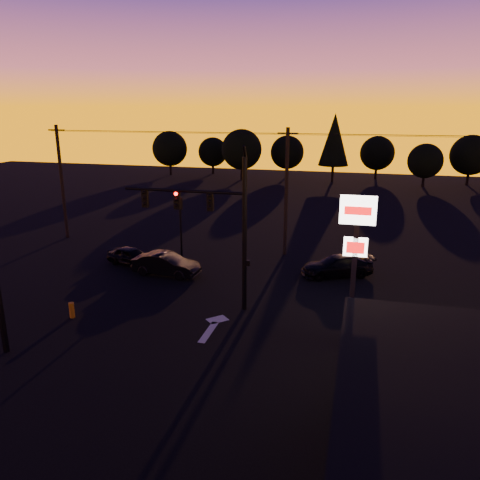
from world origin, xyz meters
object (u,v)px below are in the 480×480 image
object	(u,v)px
car_left	(131,256)
traffic_signal_mast	(214,217)
car_right	(337,266)
pylon_sign	(356,240)
secondary_signal	(180,218)
suv_parked	(380,383)
bollard	(72,310)
car_mid	(166,264)

from	to	relation	value
car_left	traffic_signal_mast	bearing A→B (deg)	-107.06
car_right	car_left	bearing A→B (deg)	-107.82
traffic_signal_mast	pylon_sign	size ratio (longest dim) A/B	1.26
traffic_signal_mast	secondary_signal	size ratio (longest dim) A/B	1.97
pylon_sign	suv_parked	size ratio (longest dim) A/B	1.34
pylon_sign	suv_parked	xyz separation A→B (m)	(1.23, -3.99, -4.21)
bollard	car_left	world-z (taller)	car_left
bollard	car_left	size ratio (longest dim) A/B	0.22
traffic_signal_mast	pylon_sign	bearing A→B (deg)	-19.36
car_right	car_mid	bearing A→B (deg)	-99.98
car_left	car_mid	size ratio (longest dim) A/B	0.83
suv_parked	secondary_signal	bearing A→B (deg)	146.18
car_mid	secondary_signal	bearing A→B (deg)	10.44
secondary_signal	car_mid	size ratio (longest dim) A/B	1.01
bollard	car_mid	distance (m)	7.38
traffic_signal_mast	pylon_sign	world-z (taller)	traffic_signal_mast
secondary_signal	car_right	xyz separation A→B (m)	(10.93, -1.08, -2.20)
secondary_signal	car_right	world-z (taller)	secondary_signal
secondary_signal	suv_parked	bearing A→B (deg)	-46.57
traffic_signal_mast	bollard	bearing A→B (deg)	-154.14
car_left	suv_parked	distance (m)	19.60
pylon_sign	suv_parked	bearing A→B (deg)	-72.85
pylon_sign	car_left	world-z (taller)	pylon_sign
bollard	car_mid	world-z (taller)	car_mid
car_mid	car_right	bearing A→B (deg)	-72.09
pylon_sign	suv_parked	distance (m)	5.93
secondary_signal	pylon_sign	size ratio (longest dim) A/B	0.64
secondary_signal	car_mid	bearing A→B (deg)	-83.76
traffic_signal_mast	secondary_signal	xyz separation A→B (m)	(-4.90, 7.49, -2.07)
traffic_signal_mast	car_left	size ratio (longest dim) A/B	2.39
traffic_signal_mast	bollard	world-z (taller)	traffic_signal_mast
pylon_sign	car_mid	distance (m)	13.87
bollard	car_right	distance (m)	15.91
pylon_sign	bollard	bearing A→B (deg)	-177.00
car_left	suv_parked	bearing A→B (deg)	-109.35
car_left	car_mid	xyz separation A→B (m)	(3.04, -1.18, 0.10)
car_mid	car_right	distance (m)	10.84
suv_parked	car_mid	bearing A→B (deg)	153.92
traffic_signal_mast	bollard	xyz separation A→B (m)	(-6.63, -3.21, -4.53)
car_left	secondary_signal	bearing A→B (deg)	-30.26
suv_parked	car_left	bearing A→B (deg)	156.82
bollard	car_right	xyz separation A→B (m)	(12.66, 9.63, 0.26)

